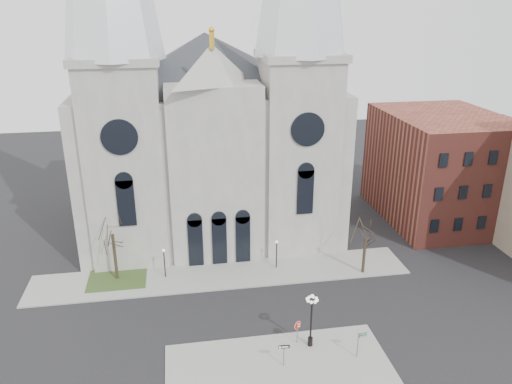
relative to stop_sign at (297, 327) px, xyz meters
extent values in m
plane|color=black|center=(-5.13, 1.44, -1.72)|extent=(160.00, 160.00, 0.00)
cube|color=gray|center=(-2.13, -3.56, -1.65)|extent=(18.00, 10.00, 0.14)
cube|color=gray|center=(-5.13, 12.44, -1.65)|extent=(40.00, 6.00, 0.14)
cube|color=#2F4B20|center=(-16.13, 13.44, -1.63)|extent=(6.00, 5.00, 0.18)
cube|color=gray|center=(-5.13, 27.44, 7.28)|extent=(30.00, 24.00, 18.00)
pyramid|color=#2D3035|center=(-5.13, 27.44, 22.28)|extent=(33.00, 26.40, 6.00)
cube|color=gray|center=(-14.63, 18.94, 9.28)|extent=(8.00, 8.00, 22.00)
cylinder|color=black|center=(-14.63, 14.89, 13.28)|extent=(3.60, 0.30, 3.60)
cube|color=gray|center=(4.37, 18.94, 9.28)|extent=(8.00, 8.00, 22.00)
cylinder|color=black|center=(4.37, 14.89, 13.28)|extent=(3.60, 0.30, 3.60)
cube|color=gray|center=(-5.13, 17.44, 8.03)|extent=(10.00, 5.00, 19.50)
pyramid|color=gray|center=(-5.13, 17.44, 19.78)|extent=(11.00, 5.00, 4.00)
cube|color=brown|center=(24.87, 23.44, 5.28)|extent=(14.00, 18.00, 14.00)
cylinder|color=black|center=(-16.13, 13.44, 0.90)|extent=(0.32, 0.32, 5.25)
cylinder|color=black|center=(9.87, 10.44, 0.38)|extent=(0.32, 0.32, 4.20)
cylinder|color=black|center=(-11.13, 12.94, -0.08)|extent=(0.12, 0.12, 3.00)
sphere|color=white|center=(-11.13, 12.94, 1.52)|extent=(0.32, 0.32, 0.32)
cylinder|color=black|center=(0.87, 12.94, -0.08)|extent=(0.12, 0.12, 3.00)
sphere|color=white|center=(0.87, 12.94, 1.52)|extent=(0.32, 0.32, 0.32)
cylinder|color=slate|center=(0.00, 0.00, -0.52)|extent=(0.08, 0.08, 2.12)
cylinder|color=red|center=(0.00, 0.00, 0.21)|extent=(0.73, 0.15, 0.74)
cylinder|color=white|center=(0.00, 0.00, 0.21)|extent=(0.79, 0.14, 0.79)
cube|color=white|center=(0.00, 0.00, 0.33)|extent=(0.40, 0.08, 0.09)
cube|color=white|center=(0.00, 0.00, 0.09)|extent=(0.46, 0.09, 0.09)
cylinder|color=black|center=(1.01, -0.52, 0.63)|extent=(0.15, 0.15, 4.43)
cylinder|color=black|center=(1.01, -0.52, -1.20)|extent=(0.42, 0.42, 0.77)
sphere|color=white|center=(1.01, -0.52, 3.28)|extent=(0.31, 0.31, 0.31)
cylinder|color=slate|center=(-1.75, -2.59, -0.54)|extent=(0.09, 0.09, 2.08)
cube|color=black|center=(-1.75, -2.59, 0.25)|extent=(0.91, 0.12, 0.30)
cylinder|color=slate|center=(4.42, -2.55, -0.41)|extent=(0.10, 0.10, 2.34)
cube|color=#0B5227|center=(4.79, -2.50, 0.60)|extent=(0.66, 0.12, 0.16)
cube|color=#0B5227|center=(4.79, -2.50, 0.39)|extent=(0.66, 0.12, 0.16)
camera|label=1|loc=(-9.27, -34.11, 25.77)|focal=35.00mm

